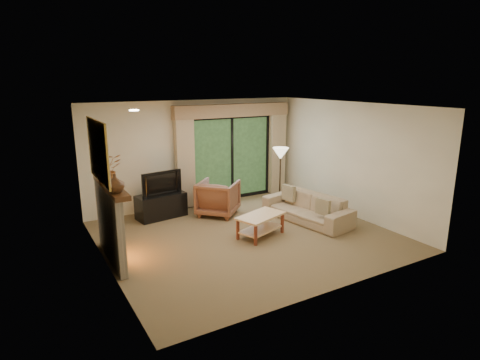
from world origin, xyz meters
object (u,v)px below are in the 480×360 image
media_console (161,206)px  coffee_table (261,225)px  armchair (218,198)px  sofa (307,208)px

media_console → coffee_table: (1.35, -2.09, -0.05)m
armchair → coffee_table: 1.64m
media_console → coffee_table: size_ratio=1.10×
armchair → sofa: (1.51, -1.38, -0.10)m
media_console → coffee_table: 2.49m
sofa → coffee_table: (-1.38, -0.24, -0.08)m
armchair → coffee_table: (0.13, -1.62, -0.18)m
media_console → armchair: 1.31m
media_console → sofa: (2.73, -1.85, 0.03)m
coffee_table → media_console: bearing=103.7°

